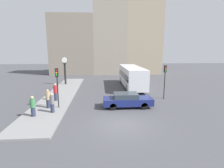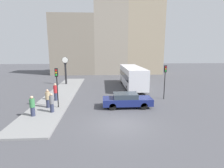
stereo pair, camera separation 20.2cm
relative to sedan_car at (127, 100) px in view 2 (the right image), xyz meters
The scene contains 12 objects.
ground_plane 4.07m from the sedan_car, 105.11° to the right, with size 120.00×120.00×0.00m, color #47474C.
sidewalk_corner 9.05m from the sedan_car, 143.59° to the left, with size 3.36×22.46×0.14m, color gray.
building_row 25.62m from the sedan_car, 90.96° to the left, with size 24.77×5.00×16.14m.
sedan_car is the anchor object (origin of this frame).
bus_distant 9.41m from the sedan_car, 77.23° to the left, with size 2.54×9.90×2.98m.
traffic_light_near 6.70m from the sedan_car, behind, with size 0.26×0.24×3.62m.
traffic_light_far 5.60m from the sedan_car, 30.09° to the left, with size 0.26×0.24×3.74m.
street_clock 14.09m from the sedan_car, 124.48° to the left, with size 0.95×0.37×4.21m.
pedestrian_tan_coat 7.29m from the sedan_car, behind, with size 0.41×0.41×1.70m.
pedestrian_red_top 7.54m from the sedan_car, 162.55° to the left, with size 0.39×0.39×1.82m.
pedestrian_grey_jacket 6.73m from the sedan_car, 168.40° to the right, with size 0.37×0.37×1.65m.
pedestrian_green_hoodie 8.17m from the sedan_car, 164.79° to the right, with size 0.40×0.40×1.65m.
Camera 2 is at (-1.30, -11.91, 5.30)m, focal length 28.00 mm.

